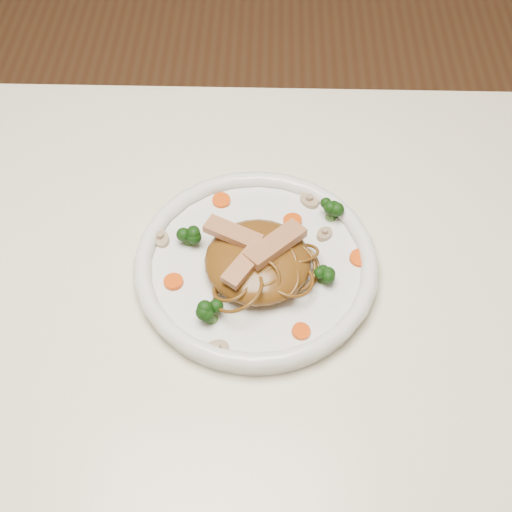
{
  "coord_description": "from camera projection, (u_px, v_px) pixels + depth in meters",
  "views": [
    {
      "loc": [
        0.11,
        -0.4,
        1.38
      ],
      "look_at": [
        0.09,
        0.07,
        0.78
      ],
      "focal_mm": 48.07,
      "sensor_mm": 36.0,
      "label": 1
    }
  ],
  "objects": [
    {
      "name": "table",
      "position": [
        177.0,
        365.0,
        0.82
      ],
      "size": [
        1.2,
        0.8,
        0.75
      ],
      "color": "#F3EACE",
      "rests_on": "ground"
    },
    {
      "name": "plate",
      "position": [
        256.0,
        268.0,
        0.78
      ],
      "size": [
        0.36,
        0.36,
        0.02
      ],
      "primitive_type": "cylinder",
      "rotation": [
        0.0,
        0.0,
        0.42
      ],
      "color": "white",
      "rests_on": "table"
    },
    {
      "name": "noodle_mound",
      "position": [
        258.0,
        261.0,
        0.76
      ],
      "size": [
        0.14,
        0.14,
        0.04
      ],
      "primitive_type": "ellipsoid",
      "rotation": [
        0.0,
        0.0,
        0.15
      ],
      "color": "brown",
      "rests_on": "plate"
    },
    {
      "name": "chicken_a",
      "position": [
        275.0,
        244.0,
        0.74
      ],
      "size": [
        0.07,
        0.07,
        0.01
      ],
      "primitive_type": "cube",
      "rotation": [
        0.0,
        0.0,
        0.78
      ],
      "color": "tan",
      "rests_on": "noodle_mound"
    },
    {
      "name": "chicken_b",
      "position": [
        233.0,
        233.0,
        0.75
      ],
      "size": [
        0.07,
        0.05,
        0.01
      ],
      "primitive_type": "cube",
      "rotation": [
        0.0,
        0.0,
        2.69
      ],
      "color": "tan",
      "rests_on": "noodle_mound"
    },
    {
      "name": "chicken_c",
      "position": [
        246.0,
        263.0,
        0.73
      ],
      "size": [
        0.05,
        0.06,
        0.01
      ],
      "primitive_type": "cube",
      "rotation": [
        0.0,
        0.0,
        4.12
      ],
      "color": "tan",
      "rests_on": "noodle_mound"
    },
    {
      "name": "broccoli_0",
      "position": [
        332.0,
        209.0,
        0.8
      ],
      "size": [
        0.03,
        0.03,
        0.03
      ],
      "primitive_type": null,
      "rotation": [
        0.0,
        0.0,
        -0.34
      ],
      "color": "#11330A",
      "rests_on": "plate"
    },
    {
      "name": "broccoli_1",
      "position": [
        188.0,
        233.0,
        0.78
      ],
      "size": [
        0.04,
        0.04,
        0.03
      ],
      "primitive_type": null,
      "rotation": [
        0.0,
        0.0,
        -0.37
      ],
      "color": "#11330A",
      "rests_on": "plate"
    },
    {
      "name": "broccoli_2",
      "position": [
        211.0,
        311.0,
        0.72
      ],
      "size": [
        0.03,
        0.03,
        0.03
      ],
      "primitive_type": null,
      "rotation": [
        0.0,
        0.0,
        0.21
      ],
      "color": "#11330A",
      "rests_on": "plate"
    },
    {
      "name": "broccoli_3",
      "position": [
        324.0,
        273.0,
        0.75
      ],
      "size": [
        0.03,
        0.03,
        0.03
      ],
      "primitive_type": null,
      "rotation": [
        0.0,
        0.0,
        0.16
      ],
      "color": "#11330A",
      "rests_on": "plate"
    },
    {
      "name": "carrot_0",
      "position": [
        292.0,
        221.0,
        0.81
      ],
      "size": [
        0.02,
        0.02,
        0.0
      ],
      "primitive_type": "cylinder",
      "rotation": [
        0.0,
        0.0,
        0.14
      ],
      "color": "#F03E08",
      "rests_on": "plate"
    },
    {
      "name": "carrot_1",
      "position": [
        173.0,
        282.0,
        0.76
      ],
      "size": [
        0.03,
        0.03,
        0.0
      ],
      "primitive_type": "cylinder",
      "rotation": [
        0.0,
        0.0,
        -0.37
      ],
      "color": "#F03E08",
      "rests_on": "plate"
    },
    {
      "name": "carrot_2",
      "position": [
        359.0,
        258.0,
        0.78
      ],
      "size": [
        0.02,
        0.02,
        0.0
      ],
      "primitive_type": "cylinder",
      "rotation": [
        0.0,
        0.0,
        -0.04
      ],
      "color": "#F03E08",
      "rests_on": "plate"
    },
    {
      "name": "carrot_3",
      "position": [
        221.0,
        200.0,
        0.83
      ],
      "size": [
        0.03,
        0.03,
        0.0
      ],
      "primitive_type": "cylinder",
      "rotation": [
        0.0,
        0.0,
        0.27
      ],
      "color": "#F03E08",
      "rests_on": "plate"
    },
    {
      "name": "carrot_4",
      "position": [
        301.0,
        331.0,
        0.72
      ],
      "size": [
        0.03,
        0.03,
        0.0
      ],
      "primitive_type": "cylinder",
      "rotation": [
        0.0,
        0.0,
        0.39
      ],
      "color": "#F03E08",
      "rests_on": "plate"
    },
    {
      "name": "mushroom_0",
      "position": [
        217.0,
        348.0,
        0.7
      ],
      "size": [
        0.03,
        0.03,
        0.01
      ],
      "primitive_type": "cylinder",
      "rotation": [
        0.0,
        0.0,
        0.37
      ],
      "color": "tan",
      "rests_on": "plate"
    },
    {
      "name": "mushroom_1",
      "position": [
        324.0,
        234.0,
        0.8
      ],
      "size": [
        0.03,
        0.03,
        0.01
      ],
      "primitive_type": "cylinder",
      "rotation": [
        0.0,
        0.0,
        0.9
      ],
      "color": "tan",
      "rests_on": "plate"
    },
    {
      "name": "mushroom_2",
      "position": [
        161.0,
        238.0,
        0.79
      ],
      "size": [
        0.04,
        0.04,
        0.01
      ],
      "primitive_type": "cylinder",
      "rotation": [
        0.0,
        0.0,
        -1.09
      ],
      "color": "tan",
      "rests_on": "plate"
    },
    {
      "name": "mushroom_3",
      "position": [
        309.0,
        200.0,
        0.83
      ],
      "size": [
        0.04,
        0.04,
        0.01
      ],
      "primitive_type": "cylinder",
      "rotation": [
        0.0,
        0.0,
        2.23
      ],
      "color": "tan",
      "rests_on": "plate"
    }
  ]
}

